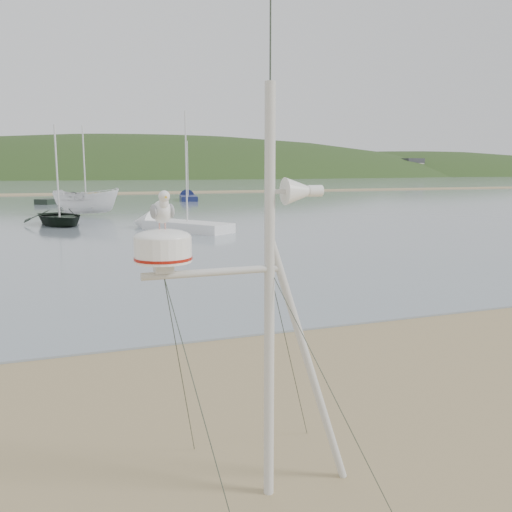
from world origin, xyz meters
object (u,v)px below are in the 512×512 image
object	(u,v)px
mast_rig	(265,385)
sailboat_blue_far	(187,197)
boat_dark	(58,186)
sailboat_dark_mid	(69,200)
boat_white	(85,180)
sailboat_white_near	(164,224)

from	to	relation	value
mast_rig	sailboat_blue_far	xyz separation A→B (m)	(11.46, 53.57, -0.90)
boat_dark	sailboat_dark_mid	world-z (taller)	sailboat_dark_mid
boat_white	sailboat_dark_mid	distance (m)	16.81
sailboat_white_near	sailboat_dark_mid	distance (m)	27.80
sailboat_white_near	boat_white	bearing A→B (deg)	108.12
mast_rig	boat_dark	world-z (taller)	mast_rig
boat_dark	sailboat_blue_far	world-z (taller)	sailboat_blue_far
boat_dark	sailboat_white_near	world-z (taller)	sailboat_white_near
sailboat_dark_mid	sailboat_blue_far	bearing A→B (deg)	5.03
sailboat_dark_mid	sailboat_white_near	bearing A→B (deg)	-80.98
boat_white	sailboat_dark_mid	bearing A→B (deg)	32.52
boat_dark	sailboat_white_near	xyz separation A→B (m)	(5.39, -4.02, -2.06)
boat_white	mast_rig	bearing A→B (deg)	-150.37
boat_white	sailboat_dark_mid	size ratio (longest dim) A/B	0.80
boat_white	sailboat_white_near	distance (m)	11.61
sailboat_white_near	boat_dark	bearing A→B (deg)	143.26
boat_dark	sailboat_blue_far	size ratio (longest dim) A/B	0.67
sailboat_dark_mid	boat_white	bearing A→B (deg)	-87.18
sailboat_blue_far	sailboat_white_near	bearing A→B (deg)	-105.44
boat_dark	sailboat_blue_far	xyz separation A→B (m)	(13.26, 24.51, -2.06)
sailboat_dark_mid	boat_dark	bearing A→B (deg)	-92.51
sailboat_dark_mid	sailboat_blue_far	size ratio (longest dim) A/B	0.90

